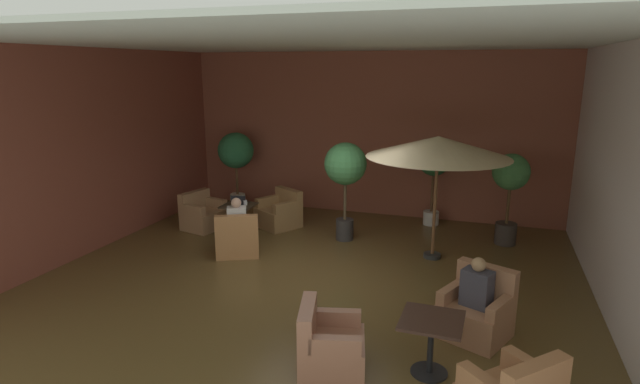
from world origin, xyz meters
TOP-DOWN VIEW (x-y plane):
  - ground_plane at (0.00, 0.00)m, footprint 9.06×8.41m
  - wall_back_brick at (0.00, 4.16)m, footprint 9.06×0.08m
  - wall_left_accent at (-4.49, 0.00)m, footprint 0.08×8.41m
  - wall_right_plain at (4.49, 0.00)m, footprint 0.08×8.41m
  - ceiling_slab at (0.00, 0.00)m, footprint 9.06×8.41m
  - cafe_table_front_left at (-2.16, 1.51)m, footprint 0.65×0.65m
  - armchair_front_left_north at (-1.62, 2.42)m, footprint 1.09×1.09m
  - armchair_front_left_east at (-3.18, 1.76)m, footprint 0.90×0.97m
  - armchair_front_left_south at (-1.70, 0.55)m, footprint 1.03×1.00m
  - cafe_table_front_right at (2.24, -2.24)m, footprint 0.72×0.72m
  - armchair_front_right_north at (1.10, -2.54)m, footprint 0.92×0.94m
  - armchair_front_right_south at (2.72, -1.16)m, footprint 1.04×1.02m
  - patio_umbrella_tall_red at (1.85, 1.55)m, footprint 2.58×2.58m
  - potted_tree_left_corner at (-3.17, 3.38)m, footprint 0.88×0.88m
  - potted_tree_mid_left at (3.16, 2.80)m, footprint 0.72×0.72m
  - potted_tree_mid_right at (1.58, 3.65)m, footprint 0.70×0.70m
  - potted_tree_right_corner at (0.00, 2.03)m, footprint 0.86×0.86m
  - patron_blue_shirt at (-1.72, 0.59)m, footprint 0.42×0.37m
  - patron_by_window at (2.70, -1.20)m, footprint 0.44×0.38m
  - iced_drink_cup at (-2.01, 1.52)m, footprint 0.08×0.08m
  - open_laptop at (-2.16, 1.53)m, footprint 0.35×0.29m

SIDE VIEW (x-z plane):
  - ground_plane at x=0.00m, z-range -0.02..0.00m
  - armchair_front_right_north at x=1.10m, z-range -0.11..0.70m
  - armchair_front_left_east at x=-3.18m, z-range -0.10..0.71m
  - armchair_front_left_north at x=-1.62m, z-range -0.10..0.72m
  - armchair_front_left_south at x=-1.70m, z-range -0.11..0.73m
  - armchair_front_right_south at x=2.72m, z-range -0.13..0.79m
  - cafe_table_front_left at x=-2.16m, z-range 0.15..0.84m
  - cafe_table_front_right at x=2.24m, z-range 0.16..0.86m
  - patron_blue_shirt at x=-1.72m, z-range 0.37..1.06m
  - patron_by_window at x=2.70m, z-range 0.40..1.06m
  - open_laptop at x=-2.16m, z-range 0.65..0.85m
  - iced_drink_cup at x=-2.01m, z-range 0.69..0.80m
  - potted_tree_mid_left at x=3.16m, z-range 0.35..2.20m
  - potted_tree_mid_right at x=1.58m, z-range 0.43..2.27m
  - potted_tree_left_corner at x=-3.17m, z-range 0.43..2.37m
  - potted_tree_right_corner at x=0.00m, z-range 0.47..2.50m
  - wall_back_brick at x=0.00m, z-range 0.00..3.85m
  - wall_left_accent at x=-4.49m, z-range 0.00..3.85m
  - wall_right_plain at x=4.49m, z-range 0.00..3.85m
  - patio_umbrella_tall_red at x=1.85m, z-range 0.95..3.24m
  - ceiling_slab at x=0.00m, z-range 3.85..3.91m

